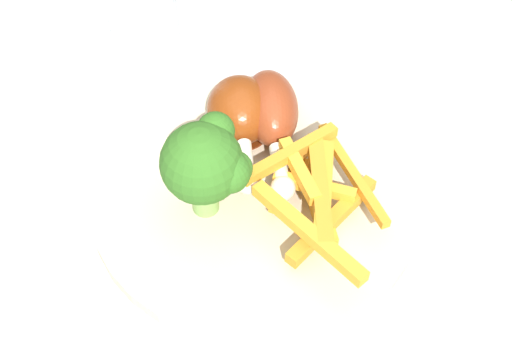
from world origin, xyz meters
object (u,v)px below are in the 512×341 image
at_px(carrot_fries_pile, 316,193).
at_px(chicken_drumstick_far, 241,114).
at_px(dining_table, 302,211).
at_px(broccoli_floret_front, 206,161).
at_px(chicken_drumstick_near, 271,113).
at_px(dinner_plate, 256,192).

xyz_separation_m(carrot_fries_pile, chicken_drumstick_far, (-0.00, -0.10, 0.00)).
relative_size(dining_table, chicken_drumstick_far, 10.18).
relative_size(broccoli_floret_front, chicken_drumstick_near, 0.65).
xyz_separation_m(chicken_drumstick_near, chicken_drumstick_far, (0.02, -0.01, 0.00)).
xyz_separation_m(dining_table, dinner_plate, (0.07, 0.02, 0.10)).
height_order(dinner_plate, broccoli_floret_front, broccoli_floret_front).
bearing_deg(chicken_drumstick_near, dining_table, 136.23).
distance_m(dinner_plate, carrot_fries_pile, 0.06).
relative_size(chicken_drumstick_near, chicken_drumstick_far, 1.10).
height_order(dinner_plate, chicken_drumstick_near, chicken_drumstick_near).
distance_m(dinner_plate, chicken_drumstick_far, 0.07).
height_order(dining_table, dinner_plate, dinner_plate).
bearing_deg(broccoli_floret_front, dinner_plate, 169.78).
distance_m(dining_table, chicken_drumstick_far, 0.14).
bearing_deg(chicken_drumstick_far, broccoli_floret_front, 36.22).
bearing_deg(dining_table, chicken_drumstick_near, -43.77).
relative_size(dining_table, chicken_drumstick_near, 9.29).
xyz_separation_m(broccoli_floret_front, carrot_fries_pile, (-0.06, 0.05, -0.03)).
relative_size(dining_table, carrot_fries_pile, 8.88).
xyz_separation_m(broccoli_floret_front, chicken_drumstick_near, (-0.08, -0.03, -0.03)).
height_order(dinner_plate, carrot_fries_pile, carrot_fries_pile).
relative_size(dinner_plate, carrot_fries_pile, 1.97).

